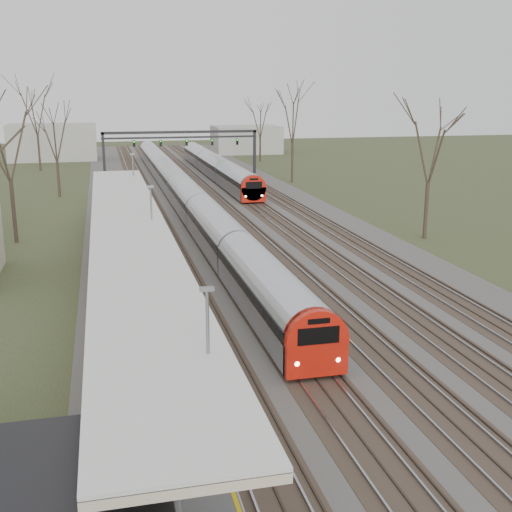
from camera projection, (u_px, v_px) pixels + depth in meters
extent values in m
cube|color=#474442|center=(219.00, 216.00, 59.41)|extent=(24.00, 160.00, 0.10)
cube|color=#4C3828|center=(154.00, 218.00, 58.05)|extent=(2.60, 160.00, 0.06)
cube|color=gray|center=(146.00, 218.00, 57.87)|extent=(0.07, 160.00, 0.12)
cube|color=gray|center=(162.00, 217.00, 58.19)|extent=(0.07, 160.00, 0.12)
cube|color=#4C3828|center=(192.00, 217.00, 58.84)|extent=(2.60, 160.00, 0.06)
cube|color=gray|center=(185.00, 216.00, 58.66)|extent=(0.07, 160.00, 0.12)
cube|color=gray|center=(200.00, 215.00, 58.98)|extent=(0.07, 160.00, 0.12)
cube|color=#4C3828|center=(230.00, 215.00, 59.63)|extent=(2.60, 160.00, 0.06)
cube|color=gray|center=(222.00, 214.00, 59.45)|extent=(0.07, 160.00, 0.12)
cube|color=gray|center=(237.00, 214.00, 59.77)|extent=(0.07, 160.00, 0.12)
cube|color=#4C3828|center=(266.00, 213.00, 60.42)|extent=(2.60, 160.00, 0.06)
cube|color=gray|center=(259.00, 213.00, 60.24)|extent=(0.07, 160.00, 0.12)
cube|color=gray|center=(273.00, 212.00, 60.56)|extent=(0.07, 160.00, 0.12)
cube|color=#4C3828|center=(302.00, 212.00, 61.21)|extent=(2.60, 160.00, 0.06)
cube|color=gray|center=(294.00, 211.00, 61.03)|extent=(0.07, 160.00, 0.12)
cube|color=gray|center=(309.00, 211.00, 61.35)|extent=(0.07, 160.00, 0.12)
cube|color=#9E9B93|center=(128.00, 265.00, 40.78)|extent=(3.50, 69.00, 1.00)
cylinder|color=slate|center=(179.00, 494.00, 14.38)|extent=(0.14, 0.14, 3.00)
cylinder|color=slate|center=(151.00, 355.00, 21.92)|extent=(0.14, 0.14, 3.00)
cylinder|color=slate|center=(137.00, 288.00, 29.45)|extent=(0.14, 0.14, 3.00)
cylinder|color=slate|center=(129.00, 248.00, 36.98)|extent=(0.14, 0.14, 3.00)
cylinder|color=slate|center=(124.00, 221.00, 44.52)|extent=(0.14, 0.14, 3.00)
cylinder|color=slate|center=(120.00, 202.00, 52.05)|extent=(0.14, 0.14, 3.00)
cube|color=silver|center=(129.00, 225.00, 35.66)|extent=(4.10, 50.00, 0.12)
cube|color=beige|center=(129.00, 228.00, 35.70)|extent=(4.10, 50.00, 0.25)
cube|color=black|center=(104.00, 155.00, 84.67)|extent=(0.35, 0.35, 6.00)
cube|color=black|center=(255.00, 152.00, 89.30)|extent=(0.35, 0.35, 6.00)
cube|color=black|center=(181.00, 132.00, 86.26)|extent=(21.00, 0.35, 0.35)
cube|color=black|center=(181.00, 137.00, 86.43)|extent=(21.00, 0.25, 0.25)
cube|color=black|center=(134.00, 144.00, 85.01)|extent=(0.32, 0.22, 0.85)
sphere|color=#0CFF19|center=(134.00, 142.00, 84.81)|extent=(0.16, 0.16, 0.16)
cube|color=black|center=(161.00, 143.00, 85.80)|extent=(0.32, 0.22, 0.85)
sphere|color=#0CFF19|center=(161.00, 141.00, 85.60)|extent=(0.16, 0.16, 0.16)
cube|color=black|center=(187.00, 143.00, 86.59)|extent=(0.32, 0.22, 0.85)
sphere|color=#0CFF19|center=(187.00, 141.00, 86.39)|extent=(0.16, 0.16, 0.16)
cube|color=black|center=(212.00, 142.00, 87.38)|extent=(0.32, 0.22, 0.85)
sphere|color=#0CFF19|center=(212.00, 140.00, 87.18)|extent=(0.16, 0.16, 0.16)
cube|color=black|center=(237.00, 142.00, 88.17)|extent=(0.32, 0.22, 0.85)
sphere|color=#0CFF19|center=(237.00, 140.00, 87.97)|extent=(0.16, 0.16, 0.16)
cylinder|color=#2D231C|center=(14.00, 211.00, 48.38)|extent=(0.30, 0.30, 4.95)
cylinder|color=#2D231C|center=(426.00, 211.00, 49.78)|extent=(0.30, 0.30, 4.50)
cube|color=#AAACB5|center=(179.00, 190.00, 67.64)|extent=(2.55, 90.00, 1.60)
cylinder|color=#AAACB5|center=(179.00, 184.00, 67.48)|extent=(2.60, 89.70, 2.60)
cube|color=black|center=(179.00, 183.00, 67.45)|extent=(2.62, 89.40, 0.55)
cube|color=red|center=(316.00, 357.00, 25.37)|extent=(2.55, 0.50, 1.50)
cylinder|color=red|center=(316.00, 340.00, 25.25)|extent=(2.60, 0.60, 2.60)
cube|color=black|center=(318.00, 335.00, 24.92)|extent=(1.70, 0.12, 0.70)
sphere|color=white|center=(297.00, 364.00, 25.02)|extent=(0.22, 0.22, 0.22)
sphere|color=white|center=(338.00, 359.00, 25.40)|extent=(0.22, 0.22, 0.22)
cube|color=black|center=(180.00, 199.00, 67.87)|extent=(1.80, 89.00, 0.35)
cube|color=#AAACB5|center=(215.00, 169.00, 86.21)|extent=(2.55, 45.00, 1.60)
cylinder|color=#AAACB5|center=(215.00, 164.00, 86.05)|extent=(2.60, 44.70, 2.60)
cube|color=black|center=(215.00, 163.00, 86.03)|extent=(2.62, 44.40, 0.55)
cube|color=red|center=(253.00, 195.00, 65.13)|extent=(2.55, 0.50, 1.50)
cylinder|color=red|center=(253.00, 188.00, 65.00)|extent=(2.60, 0.60, 2.60)
cube|color=black|center=(254.00, 185.00, 64.68)|extent=(1.70, 0.12, 0.70)
sphere|color=white|center=(246.00, 196.00, 64.78)|extent=(0.22, 0.22, 0.22)
sphere|color=white|center=(262.00, 196.00, 65.16)|extent=(0.22, 0.22, 0.22)
cube|color=black|center=(215.00, 176.00, 86.44)|extent=(1.80, 44.00, 0.35)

